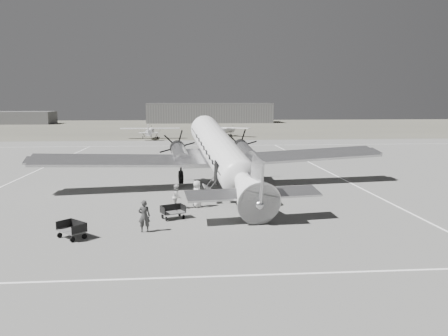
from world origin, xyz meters
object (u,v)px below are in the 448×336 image
at_px(light_plane_left, 150,133).
at_px(passenger, 197,194).
at_px(ground_crew, 144,216).
at_px(shed_secondary, 24,118).
at_px(baggage_cart_far, 72,230).
at_px(ramp_agent, 177,196).
at_px(hangar_main, 209,113).
at_px(light_plane_right, 226,131).
at_px(dc3_airliner, 222,156).
at_px(baggage_cart_near, 173,212).

bearing_deg(light_plane_left, passenger, -82.74).
distance_m(ground_crew, passenger, 6.26).
xyz_separation_m(shed_secondary, passenger, (53.32, -117.00, -1.08)).
bearing_deg(baggage_cart_far, light_plane_left, 134.30).
relative_size(shed_secondary, ramp_agent, 10.73).
distance_m(hangar_main, light_plane_right, 61.46).
bearing_deg(hangar_main, light_plane_right, -89.63).
bearing_deg(ramp_agent, baggage_cart_far, 149.97).
height_order(hangar_main, dc3_airliner, hangar_main).
bearing_deg(shed_secondary, light_plane_left, -53.37).
height_order(dc3_airliner, ground_crew, dc3_airliner).
bearing_deg(shed_secondary, ramp_agent, -66.11).
bearing_deg(baggage_cart_near, passenger, 37.96).
xyz_separation_m(baggage_cart_far, ramp_agent, (5.34, 5.98, 0.40)).
distance_m(hangar_main, light_plane_left, 67.65).
bearing_deg(dc3_airliner, ramp_agent, -130.19).
xyz_separation_m(dc3_airliner, baggage_cart_near, (-3.62, -7.95, -2.44)).
distance_m(baggage_cart_far, passenger, 9.22).
bearing_deg(light_plane_right, passenger, -64.75).
distance_m(baggage_cart_near, ramp_agent, 2.54).
height_order(hangar_main, baggage_cart_near, hangar_main).
height_order(ground_crew, ramp_agent, ground_crew).
bearing_deg(baggage_cart_near, ramp_agent, 61.96).
distance_m(shed_secondary, ground_crew, 132.44).
bearing_deg(dc3_airliner, baggage_cart_far, -135.48).
xyz_separation_m(light_plane_right, ground_crew, (-10.07, -66.08, -0.18)).
relative_size(light_plane_right, passenger, 5.69).
distance_m(shed_secondary, baggage_cart_far, 131.86).
distance_m(dc3_airliner, light_plane_left, 51.90).
bearing_deg(ground_crew, dc3_airliner, -119.66).
bearing_deg(light_plane_right, hangar_main, 122.28).
bearing_deg(passenger, hangar_main, -7.79).
bearing_deg(baggage_cart_far, baggage_cart_near, 77.17).
relative_size(shed_secondary, light_plane_right, 1.73).
bearing_deg(light_plane_right, ground_crew, -66.75).
relative_size(dc3_airliner, passenger, 16.38).
bearing_deg(passenger, shed_secondary, 19.85).
distance_m(baggage_cart_far, ramp_agent, 8.03).
bearing_deg(passenger, baggage_cart_far, 128.78).
height_order(dc3_airliner, baggage_cart_far, dc3_airliner).
xyz_separation_m(light_plane_left, baggage_cart_near, (6.42, -58.84, -0.78)).
xyz_separation_m(light_plane_left, passenger, (7.95, -55.99, -0.28)).
bearing_deg(ramp_agent, light_plane_right, 3.87).
height_order(light_plane_right, ramp_agent, light_plane_right).
distance_m(ramp_agent, passenger, 1.39).
xyz_separation_m(light_plane_left, ground_crew, (4.95, -61.49, -0.29)).
relative_size(light_plane_left, ground_crew, 6.39).
bearing_deg(ground_crew, baggage_cart_far, 8.66).
height_order(baggage_cart_near, ground_crew, ground_crew).
xyz_separation_m(light_plane_right, baggage_cart_far, (-13.77, -66.91, -0.64)).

